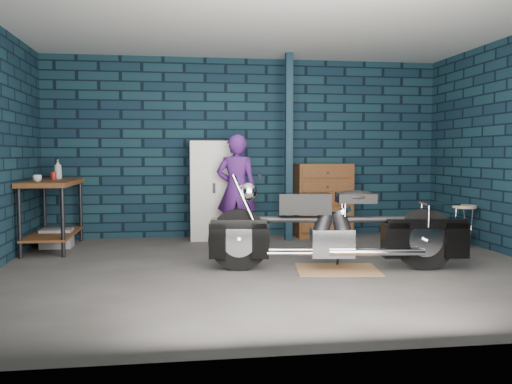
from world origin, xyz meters
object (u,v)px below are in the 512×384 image
Objects in this scene: workbench at (53,215)px; tool_chest at (323,200)px; person at (237,190)px; motorcycle at (338,222)px; storage_bin at (57,238)px; shop_stool at (464,226)px; locker at (213,190)px.

tool_chest reaches higher than workbench.
tool_chest is at bearing -146.28° from person.
workbench is at bearing 159.28° from motorcycle.
workbench is 1.26× the size of tool_chest.
workbench is 3.46× the size of storage_bin.
storage_bin is (-3.32, 1.91, -0.40)m from motorcycle.
person is 1.49m from tool_chest.
shop_stool is at bearing -36.01° from tool_chest.
shop_stool is at bearing 36.32° from motorcycle.
tool_chest is (3.83, 0.54, 0.10)m from workbench.
tool_chest is at bearing 0.00° from locker.
motorcycle reaches higher than workbench.
tool_chest reaches higher than motorcycle.
person reaches higher than motorcycle.
person reaches higher than workbench.
person is at bearing 123.93° from motorcycle.
shop_stool is at bearing -19.74° from locker.
locker reaches higher than motorcycle.
workbench is 0.92× the size of person.
shop_stool is (1.63, -1.19, -0.27)m from tool_chest.
storage_bin is at bearing -168.34° from locker.
tool_chest is (1.38, 0.52, -0.21)m from person.
locker is at bearing 124.56° from motorcycle.
person is at bearing 167.61° from shop_stool.
locker is (2.15, 0.54, 0.27)m from workbench.
motorcycle is 4.17× the size of shop_stool.
tool_chest is at bearing 143.99° from shop_stool.
tool_chest is at bearing 6.59° from storage_bin.
motorcycle reaches higher than shop_stool.
storage_bin is at bearing 157.79° from motorcycle.
shop_stool is at bearing -7.82° from storage_bin.
motorcycle is 3.85m from storage_bin.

